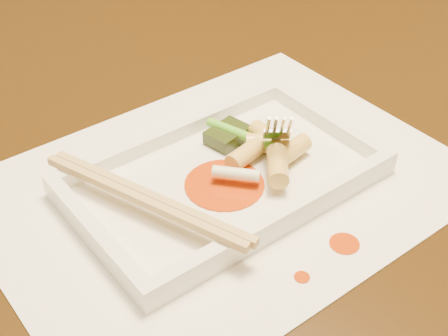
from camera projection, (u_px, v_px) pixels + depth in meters
table at (196, 165)px, 0.73m from camera, size 1.40×0.90×0.75m
placemat at (224, 185)px, 0.54m from camera, size 0.40×0.30×0.00m
sauce_splatter_a at (344, 244)px, 0.49m from camera, size 0.02×0.02×0.00m
sauce_splatter_b at (302, 277)px, 0.46m from camera, size 0.01×0.01×0.00m
plate_base at (224, 181)px, 0.54m from camera, size 0.26×0.16×0.01m
plate_rim_far at (175, 131)px, 0.58m from camera, size 0.26×0.01×0.01m
plate_rim_near at (282, 217)px, 0.49m from camera, size 0.26×0.01×0.01m
plate_rim_left at (95, 233)px, 0.47m from camera, size 0.01×0.14×0.01m
plate_rim_right at (327, 121)px, 0.59m from camera, size 0.01×0.14×0.01m
veg_piece at (228, 134)px, 0.57m from camera, size 0.04×0.03×0.01m
scallion_white at (236, 173)px, 0.52m from camera, size 0.03×0.04×0.01m
scallion_green at (247, 137)px, 0.56m from camera, size 0.03×0.08×0.01m
chopstick_a at (141, 200)px, 0.49m from camera, size 0.07×0.19×0.01m
chopstick_b at (150, 196)px, 0.49m from camera, size 0.07×0.19×0.01m
fork at (276, 69)px, 0.54m from camera, size 0.09×0.10×0.14m
sauce_blob_0 at (224, 185)px, 0.53m from camera, size 0.07×0.07×0.00m
rice_cake_0 at (274, 140)px, 0.56m from camera, size 0.02×0.05×0.02m
rice_cake_1 at (268, 143)px, 0.56m from camera, size 0.04×0.04×0.02m
rice_cake_2 at (278, 166)px, 0.52m from camera, size 0.04×0.04×0.02m
rice_cake_3 at (290, 151)px, 0.55m from camera, size 0.04×0.02×0.02m
rice_cake_4 at (250, 151)px, 0.55m from camera, size 0.05×0.03×0.02m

